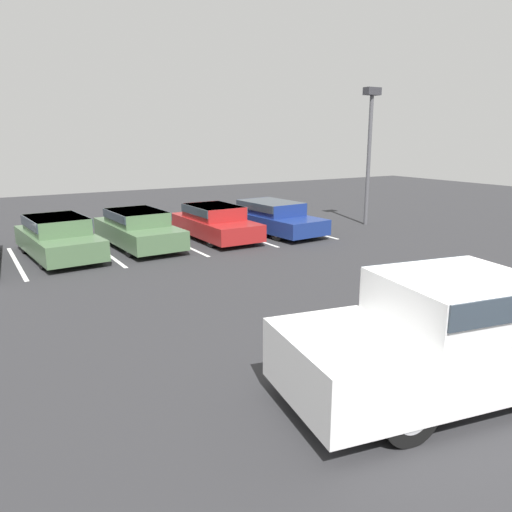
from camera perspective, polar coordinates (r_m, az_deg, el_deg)
name	(u,v)px	position (r m, az deg, el deg)	size (l,w,h in m)	color
ground_plane	(452,397)	(8.06, 21.49, -14.80)	(60.00, 60.00, 0.00)	#2D2D30
stall_stripe_b	(17,263)	(16.53, -25.68, -0.69)	(0.12, 4.59, 0.01)	white
stall_stripe_c	(105,252)	(16.95, -16.86, 0.41)	(0.12, 4.59, 0.01)	white
stall_stripe_d	(180,244)	(17.75, -8.64, 1.42)	(0.12, 4.59, 0.01)	white
stall_stripe_e	(245,236)	(18.88, -1.26, 2.31)	(0.12, 4.59, 0.01)	white
stall_stripe_f	(301,229)	(20.29, 5.19, 3.05)	(0.12, 4.59, 0.01)	white
pickup_truck	(471,332)	(8.10, 23.32, -7.98)	(6.08, 3.06, 1.77)	white
parked_sedan_b	(58,236)	(16.65, -21.69, 2.14)	(2.07, 4.35, 1.27)	#4C6B47
parked_sedan_c	(138,228)	(17.39, -13.35, 3.18)	(1.93, 4.41, 1.24)	#4C6B47
parked_sedan_d	(215,221)	(18.33, -4.76, 3.99)	(1.79, 4.28, 1.23)	maroon
parked_sedan_e	(272,216)	(19.48, 1.81, 4.59)	(2.13, 4.84, 1.22)	navy
light_post	(370,137)	(21.58, 12.88, 13.10)	(0.70, 0.36, 5.59)	#515156
traffic_cone	(493,291)	(12.48, 25.48, -3.64)	(0.38, 0.38, 0.62)	black
wheel_stop_curb	(129,231)	(20.13, -14.31, 2.79)	(1.90, 0.20, 0.14)	#B7B2A8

